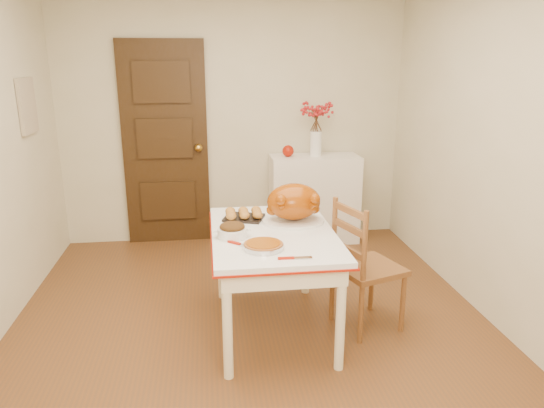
{
  "coord_description": "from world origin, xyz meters",
  "views": [
    {
      "loc": [
        -0.29,
        -3.18,
        1.88
      ],
      "look_at": [
        0.14,
        0.06,
        0.92
      ],
      "focal_mm": 33.1,
      "sensor_mm": 36.0,
      "label": 1
    }
  ],
  "objects": [
    {
      "name": "wall_front",
      "position": [
        0.0,
        -2.0,
        1.25
      ],
      "size": [
        3.5,
        0.0,
        2.5
      ],
      "primitive_type": "cube",
      "color": "beige",
      "rests_on": "ground"
    },
    {
      "name": "berry_vase",
      "position": [
        0.82,
        1.78,
        1.17
      ],
      "size": [
        0.27,
        0.27,
        0.53
      ],
      "primitive_type": null,
      "color": "white",
      "rests_on": "sideboard"
    },
    {
      "name": "shaker_pair",
      "position": [
        0.42,
        0.46,
        0.79
      ],
      "size": [
        0.1,
        0.05,
        0.1
      ],
      "primitive_type": null,
      "rotation": [
        0.0,
        0.0,
        -0.09
      ],
      "color": "white",
      "rests_on": "kitchen_table"
    },
    {
      "name": "apple",
      "position": [
        0.53,
        1.78,
        0.97
      ],
      "size": [
        0.12,
        0.12,
        0.12
      ],
      "primitive_type": "sphere",
      "color": "#9F1504",
      "rests_on": "sideboard"
    },
    {
      "name": "photo_board",
      "position": [
        -1.73,
        1.2,
        1.5
      ],
      "size": [
        0.03,
        0.35,
        0.45
      ],
      "primitive_type": "cube",
      "color": "beige",
      "rests_on": "ground"
    },
    {
      "name": "stuffing_dish",
      "position": [
        -0.14,
        -0.06,
        0.79
      ],
      "size": [
        0.3,
        0.27,
        0.1
      ],
      "primitive_type": null,
      "rotation": [
        0.0,
        0.0,
        0.34
      ],
      "color": "#482B0B",
      "rests_on": "kitchen_table"
    },
    {
      "name": "pie_server",
      "position": [
        0.21,
        -0.48,
        0.75
      ],
      "size": [
        0.21,
        0.06,
        0.01
      ],
      "primitive_type": null,
      "rotation": [
        0.0,
        0.0,
        -0.02
      ],
      "color": "silver",
      "rests_on": "kitchen_table"
    },
    {
      "name": "sideboard",
      "position": [
        0.81,
        1.78,
        0.46
      ],
      "size": [
        0.91,
        0.4,
        0.91
      ],
      "primitive_type": "cube",
      "color": "white",
      "rests_on": "floor"
    },
    {
      "name": "kitchen_table",
      "position": [
        0.14,
        0.01,
        0.37
      ],
      "size": [
        0.85,
        1.24,
        0.74
      ],
      "primitive_type": null,
      "color": "white",
      "rests_on": "floor"
    },
    {
      "name": "door_back",
      "position": [
        -0.7,
        1.97,
        1.03
      ],
      "size": [
        0.85,
        0.06,
        2.06
      ],
      "primitive_type": "cube",
      "color": "black",
      "rests_on": "ground"
    },
    {
      "name": "pumpkin_pie",
      "position": [
        0.04,
        -0.3,
        0.77
      ],
      "size": [
        0.26,
        0.26,
        0.05
      ],
      "primitive_type": "cylinder",
      "rotation": [
        0.0,
        0.0,
        0.03
      ],
      "color": "#8A4008",
      "rests_on": "kitchen_table"
    },
    {
      "name": "floor",
      "position": [
        0.0,
        0.0,
        0.0
      ],
      "size": [
        3.5,
        4.0,
        0.0
      ],
      "primitive_type": "cube",
      "color": "brown",
      "rests_on": "ground"
    },
    {
      "name": "wall_right",
      "position": [
        1.75,
        0.0,
        1.25
      ],
      "size": [
        0.0,
        4.0,
        2.5
      ],
      "primitive_type": "cube",
      "color": "beige",
      "rests_on": "ground"
    },
    {
      "name": "chair_oak",
      "position": [
        0.82,
        -0.03,
        0.47
      ],
      "size": [
        0.53,
        0.53,
        0.95
      ],
      "primitive_type": null,
      "rotation": [
        0.0,
        0.0,
        1.9
      ],
      "color": "brown",
      "rests_on": "floor"
    },
    {
      "name": "carving_knife",
      "position": [
        -0.07,
        -0.24,
        0.75
      ],
      "size": [
        0.24,
        0.23,
        0.01
      ],
      "primitive_type": null,
      "rotation": [
        0.0,
        0.0,
        -0.73
      ],
      "color": "silver",
      "rests_on": "kitchen_table"
    },
    {
      "name": "drinking_glass",
      "position": [
        0.22,
        0.54,
        0.79
      ],
      "size": [
        0.07,
        0.07,
        0.1
      ],
      "primitive_type": "cylinder",
      "rotation": [
        0.0,
        0.0,
        0.16
      ],
      "color": "white",
      "rests_on": "kitchen_table"
    },
    {
      "name": "rolls_tray",
      "position": [
        -0.03,
        0.31,
        0.78
      ],
      "size": [
        0.33,
        0.29,
        0.07
      ],
      "primitive_type": null,
      "rotation": [
        0.0,
        0.0,
        -0.33
      ],
      "color": "#CB843C",
      "rests_on": "kitchen_table"
    },
    {
      "name": "wall_back",
      "position": [
        0.0,
        2.0,
        1.25
      ],
      "size": [
        3.5,
        0.0,
        2.5
      ],
      "primitive_type": "cube",
      "color": "beige",
      "rests_on": "ground"
    },
    {
      "name": "turkey_platter",
      "position": [
        0.31,
        0.18,
        0.88
      ],
      "size": [
        0.48,
        0.4,
        0.28
      ],
      "primitive_type": null,
      "rotation": [
        0.0,
        0.0,
        -0.1
      ],
      "color": "#953F03",
      "rests_on": "kitchen_table"
    }
  ]
}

